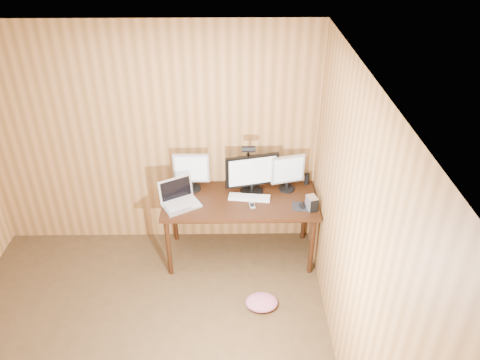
{
  "coord_description": "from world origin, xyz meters",
  "views": [
    {
      "loc": [
        0.88,
        -2.38,
        3.5
      ],
      "look_at": [
        0.93,
        1.58,
        1.02
      ],
      "focal_mm": 35.0,
      "sensor_mm": 36.0,
      "label": 1
    }
  ],
  "objects_px": {
    "monitor_right": "(288,172)",
    "phone": "(252,205)",
    "monitor_left": "(191,171)",
    "desk": "(240,205)",
    "desk_lamp": "(248,160)",
    "laptop": "(179,198)",
    "keyboard": "(249,197)",
    "mouse": "(302,205)",
    "speaker": "(307,179)",
    "monitor_center": "(252,174)",
    "hard_drive": "(312,203)"
  },
  "relations": [
    {
      "from": "mouse",
      "to": "hard_drive",
      "type": "distance_m",
      "value": 0.11
    },
    {
      "from": "desk",
      "to": "phone",
      "type": "relative_size",
      "value": 14.69
    },
    {
      "from": "monitor_left",
      "to": "laptop",
      "type": "relative_size",
      "value": 0.94
    },
    {
      "from": "hard_drive",
      "to": "monitor_right",
      "type": "bearing_deg",
      "value": 104.45
    },
    {
      "from": "monitor_left",
      "to": "desk",
      "type": "bearing_deg",
      "value": -13.68
    },
    {
      "from": "monitor_right",
      "to": "phone",
      "type": "xyz_separation_m",
      "value": [
        -0.38,
        -0.3,
        -0.21
      ]
    },
    {
      "from": "monitor_left",
      "to": "speaker",
      "type": "relative_size",
      "value": 3.3
    },
    {
      "from": "monitor_right",
      "to": "laptop",
      "type": "bearing_deg",
      "value": 177.94
    },
    {
      "from": "mouse",
      "to": "desk_lamp",
      "type": "bearing_deg",
      "value": 158.91
    },
    {
      "from": "desk",
      "to": "monitor_left",
      "type": "bearing_deg",
      "value": 165.45
    },
    {
      "from": "monitor_left",
      "to": "keyboard",
      "type": "bearing_deg",
      "value": -15.92
    },
    {
      "from": "desk",
      "to": "speaker",
      "type": "xyz_separation_m",
      "value": [
        0.73,
        0.22,
        0.19
      ]
    },
    {
      "from": "monitor_right",
      "to": "laptop",
      "type": "distance_m",
      "value": 1.17
    },
    {
      "from": "phone",
      "to": "laptop",
      "type": "bearing_deg",
      "value": 167.28
    },
    {
      "from": "monitor_left",
      "to": "mouse",
      "type": "distance_m",
      "value": 1.21
    },
    {
      "from": "monitor_center",
      "to": "monitor_right",
      "type": "relative_size",
      "value": 1.38
    },
    {
      "from": "mouse",
      "to": "speaker",
      "type": "relative_size",
      "value": 0.82
    },
    {
      "from": "monitor_left",
      "to": "phone",
      "type": "xyz_separation_m",
      "value": [
        0.63,
        -0.32,
        -0.22
      ]
    },
    {
      "from": "desk",
      "to": "desk_lamp",
      "type": "bearing_deg",
      "value": 51.98
    },
    {
      "from": "desk",
      "to": "laptop",
      "type": "bearing_deg",
      "value": -167.67
    },
    {
      "from": "monitor_right",
      "to": "mouse",
      "type": "xyz_separation_m",
      "value": [
        0.13,
        -0.33,
        -0.2
      ]
    },
    {
      "from": "keyboard",
      "to": "monitor_center",
      "type": "bearing_deg",
      "value": 82.61
    },
    {
      "from": "monitor_center",
      "to": "keyboard",
      "type": "distance_m",
      "value": 0.25
    },
    {
      "from": "laptop",
      "to": "phone",
      "type": "distance_m",
      "value": 0.75
    },
    {
      "from": "desk",
      "to": "phone",
      "type": "xyz_separation_m",
      "value": [
        0.12,
        -0.19,
        0.13
      ]
    },
    {
      "from": "speaker",
      "to": "desk_lamp",
      "type": "xyz_separation_m",
      "value": [
        -0.64,
        -0.1,
        0.3
      ]
    },
    {
      "from": "desk",
      "to": "monitor_center",
      "type": "bearing_deg",
      "value": 26.73
    },
    {
      "from": "laptop",
      "to": "desk_lamp",
      "type": "xyz_separation_m",
      "value": [
        0.71,
        0.25,
        0.3
      ]
    },
    {
      "from": "mouse",
      "to": "phone",
      "type": "relative_size",
      "value": 0.96
    },
    {
      "from": "speaker",
      "to": "hard_drive",
      "type": "bearing_deg",
      "value": -91.65
    },
    {
      "from": "laptop",
      "to": "desk_lamp",
      "type": "bearing_deg",
      "value": -9.42
    },
    {
      "from": "speaker",
      "to": "monitor_right",
      "type": "bearing_deg",
      "value": -155.08
    },
    {
      "from": "phone",
      "to": "speaker",
      "type": "bearing_deg",
      "value": 25.35
    },
    {
      "from": "desk",
      "to": "laptop",
      "type": "distance_m",
      "value": 0.67
    },
    {
      "from": "keyboard",
      "to": "monitor_right",
      "type": "bearing_deg",
      "value": 29.06
    },
    {
      "from": "monitor_left",
      "to": "desk_lamp",
      "type": "relative_size",
      "value": 0.71
    },
    {
      "from": "monitor_right",
      "to": "desk_lamp",
      "type": "bearing_deg",
      "value": 165.26
    },
    {
      "from": "desk",
      "to": "hard_drive",
      "type": "xyz_separation_m",
      "value": [
        0.72,
        -0.25,
        0.19
      ]
    },
    {
      "from": "keyboard",
      "to": "mouse",
      "type": "relative_size",
      "value": 4.25
    },
    {
      "from": "desk",
      "to": "monitor_center",
      "type": "height_order",
      "value": "monitor_center"
    },
    {
      "from": "mouse",
      "to": "keyboard",
      "type": "bearing_deg",
      "value": 173.07
    },
    {
      "from": "mouse",
      "to": "monitor_center",
      "type": "bearing_deg",
      "value": 161.17
    },
    {
      "from": "monitor_left",
      "to": "mouse",
      "type": "relative_size",
      "value": 4.05
    },
    {
      "from": "mouse",
      "to": "monitor_right",
      "type": "bearing_deg",
      "value": 121.37
    },
    {
      "from": "monitor_left",
      "to": "monitor_right",
      "type": "distance_m",
      "value": 1.01
    },
    {
      "from": "laptop",
      "to": "speaker",
      "type": "height_order",
      "value": "laptop"
    },
    {
      "from": "keyboard",
      "to": "speaker",
      "type": "bearing_deg",
      "value": 30.2
    },
    {
      "from": "monitor_center",
      "to": "speaker",
      "type": "relative_size",
      "value": 4.36
    },
    {
      "from": "monitor_left",
      "to": "speaker",
      "type": "distance_m",
      "value": 1.25
    },
    {
      "from": "mouse",
      "to": "speaker",
      "type": "xyz_separation_m",
      "value": [
        0.1,
        0.43,
        0.04
      ]
    }
  ]
}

